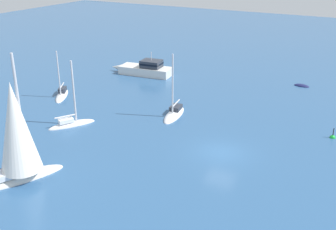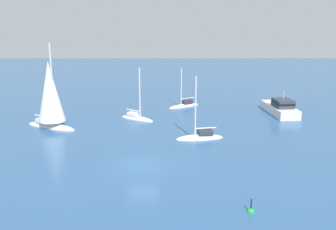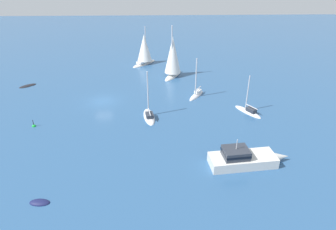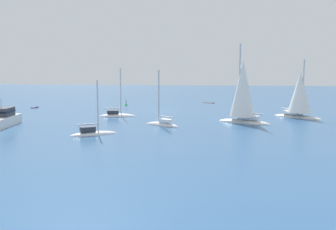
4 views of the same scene
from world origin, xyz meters
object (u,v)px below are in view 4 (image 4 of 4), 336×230
(rib, at_px, (35,108))
(ketch, at_px, (299,96))
(tender, at_px, (209,103))
(sailboat, at_px, (93,133))
(ketch_2, at_px, (243,94))
(yacht, at_px, (162,124))
(ketch_1, at_px, (117,115))
(channel_buoy, at_px, (126,105))

(rib, bearing_deg, ketch, -95.55)
(tender, relative_size, sailboat, 0.52)
(ketch, xyz_separation_m, tender, (-11.75, 19.61, -2.79))
(sailboat, distance_m, ketch_2, 18.42)
(ketch, distance_m, yacht, 19.16)
(ketch_2, bearing_deg, ketch_1, 11.91)
(tender, relative_size, yacht, 0.44)
(ketch, relative_size, ketch_2, 0.82)
(ketch, bearing_deg, sailboat, -107.07)
(ketch, bearing_deg, channel_buoy, -168.66)
(sailboat, relative_size, yacht, 0.85)
(ketch, bearing_deg, ketch_2, -105.60)
(ketch, height_order, rib, ketch)
(yacht, distance_m, ketch_2, 10.27)
(rib, height_order, yacht, yacht)
(tender, bearing_deg, ketch_2, -32.16)
(ketch_1, bearing_deg, tender, 51.05)
(channel_buoy, bearing_deg, ketch_2, -46.07)
(tender, relative_size, ketch_1, 0.43)
(rib, bearing_deg, ketch_2, -106.99)
(ketch_2, bearing_deg, ketch, -118.53)
(ketch_1, distance_m, sailboat, 14.02)
(tender, bearing_deg, channel_buoy, -107.58)
(rib, distance_m, channel_buoy, 14.86)
(ketch, distance_m, tender, 23.03)
(tender, relative_size, ketch_2, 0.30)
(ketch_1, xyz_separation_m, channel_buoy, (-2.04, 14.88, -0.13))
(rib, distance_m, ketch_2, 34.79)
(ketch_1, relative_size, ketch_2, 0.70)
(ketch_2, bearing_deg, sailboat, 59.23)
(ketch, distance_m, ketch_1, 23.98)
(ketch, distance_m, sailboat, 27.66)
(ketch_1, bearing_deg, rib, 140.25)
(yacht, bearing_deg, tender, -69.00)
(ketch_2, bearing_deg, yacht, 45.90)
(tender, distance_m, yacht, 28.90)
(ketch_1, height_order, ketch_2, ketch_2)
(ketch_2, bearing_deg, tender, -54.91)
(tender, bearing_deg, ketch_1, -71.14)
(tender, bearing_deg, ketch, -10.52)
(sailboat, bearing_deg, yacht, 16.45)
(rib, bearing_deg, yacht, -120.53)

